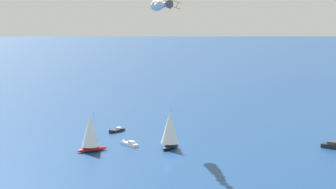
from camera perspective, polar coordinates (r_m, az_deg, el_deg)
The scene contains 7 objects.
ground_plane at distance 178.30m, azimuth 0.00°, elevation -6.35°, with size 2000.00×2000.00×0.00m, color navy.
sailboat_near_centre at distance 192.81m, azimuth 0.17°, elevation -3.37°, with size 10.84×6.95×13.48m.
motorboat_inshore at distance 220.15m, azimuth -4.93°, elevation -3.45°, with size 7.26×2.22×2.08m.
sailboat_outer_ring_a at distance 190.22m, azimuth -7.39°, elevation -3.66°, with size 10.47×7.24×13.08m.
motorboat_outer_ring_c at distance 198.57m, azimuth -3.74°, elevation -4.69°, with size 3.60×7.87×2.21m.
biplane_lead at distance 172.40m, azimuth 0.02°, elevation 8.62°, with size 6.58×6.59×3.90m.
smoke_trail_lead at distance 199.32m, azimuth -0.93°, elevation 8.54°, with size 24.51×24.84×4.96m.
Camera 1 is at (135.96, 106.44, 44.46)m, focal length 64.05 mm.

